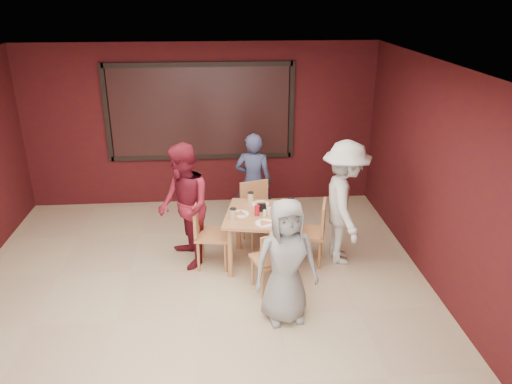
{
  "coord_description": "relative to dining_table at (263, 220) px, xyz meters",
  "views": [
    {
      "loc": [
        0.29,
        -4.91,
        3.61
      ],
      "look_at": [
        0.77,
        1.19,
        1.09
      ],
      "focal_mm": 35.0,
      "sensor_mm": 36.0,
      "label": 1
    }
  ],
  "objects": [
    {
      "name": "diner_left",
      "position": [
        -1.06,
        0.11,
        0.19
      ],
      "size": [
        0.88,
        1.0,
        1.73
      ],
      "primitive_type": "imported",
      "rotation": [
        0.0,
        0.0,
        -1.26
      ],
      "color": "maroon",
      "rests_on": "floor"
    },
    {
      "name": "dining_table",
      "position": [
        0.0,
        0.0,
        0.0
      ],
      "size": [
        1.14,
        1.14,
        0.92
      ],
      "color": "#B87F4B",
      "rests_on": "floor"
    },
    {
      "name": "diner_front",
      "position": [
        0.15,
        -1.25,
        0.07
      ],
      "size": [
        0.79,
        0.58,
        1.5
      ],
      "primitive_type": "imported",
      "rotation": [
        0.0,
        0.0,
        0.14
      ],
      "color": "gray",
      "rests_on": "floor"
    },
    {
      "name": "chair_back",
      "position": [
        -0.02,
        0.71,
        -0.15
      ],
      "size": [
        0.56,
        0.56,
        0.93
      ],
      "color": "#B87147",
      "rests_on": "floor"
    },
    {
      "name": "chair_right",
      "position": [
        0.71,
        -0.01,
        -0.16
      ],
      "size": [
        0.54,
        0.54,
        0.92
      ],
      "color": "#B87147",
      "rests_on": "floor"
    },
    {
      "name": "diner_back",
      "position": [
        -0.04,
        1.14,
        0.11
      ],
      "size": [
        0.64,
        0.49,
        1.58
      ],
      "primitive_type": "imported",
      "rotation": [
        0.0,
        0.0,
        2.92
      ],
      "color": "#33395B",
      "rests_on": "floor"
    },
    {
      "name": "chair_front",
      "position": [
        0.06,
        -0.71,
        -0.19
      ],
      "size": [
        0.53,
        0.53,
        0.87
      ],
      "color": "#B87147",
      "rests_on": "floor"
    },
    {
      "name": "floor",
      "position": [
        -0.86,
        -1.19,
        -0.68
      ],
      "size": [
        7.0,
        7.0,
        0.0
      ],
      "primitive_type": "plane",
      "color": "tan",
      "rests_on": "ground"
    },
    {
      "name": "window_blinds",
      "position": [
        -0.86,
        2.26,
        0.97
      ],
      "size": [
        3.0,
        0.02,
        1.5
      ],
      "primitive_type": "cube",
      "color": "black"
    },
    {
      "name": "diner_right",
      "position": [
        1.13,
        0.03,
        0.2
      ],
      "size": [
        0.7,
        1.16,
        1.75
      ],
      "primitive_type": "imported",
      "rotation": [
        0.0,
        0.0,
        1.53
      ],
      "color": "silver",
      "rests_on": "floor"
    },
    {
      "name": "chair_left",
      "position": [
        -0.76,
        0.03,
        -0.14
      ],
      "size": [
        0.51,
        0.51,
        0.95
      ],
      "color": "#B87147",
      "rests_on": "floor"
    }
  ]
}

